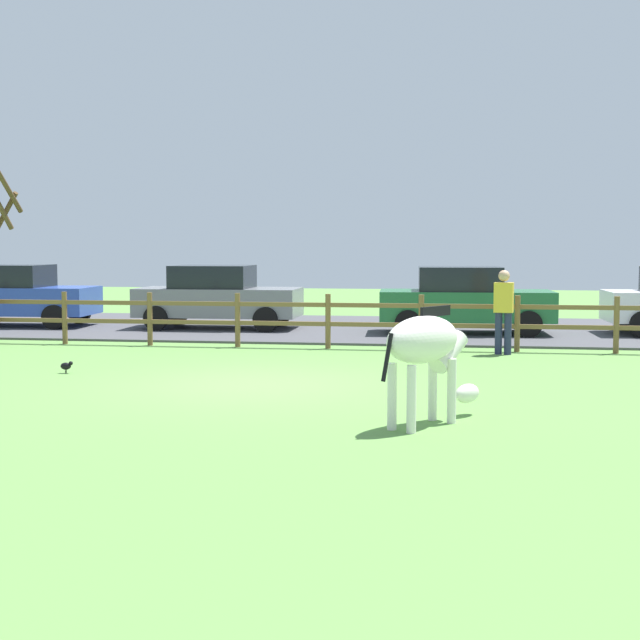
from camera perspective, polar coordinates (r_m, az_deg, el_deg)
ground_plane at (r=14.28m, az=-4.06°, el=-3.97°), size 60.00×60.00×0.00m
parking_asphalt at (r=23.37m, az=1.00°, el=-0.50°), size 28.00×7.40×0.05m
paddock_fence at (r=19.18m, az=-2.32°, el=0.20°), size 21.04×0.11×1.12m
zebra at (r=11.03m, az=6.58°, el=-1.71°), size 1.28×1.68×1.41m
crow_on_grass at (r=16.01m, az=-15.29°, el=-2.73°), size 0.21×0.10×0.20m
parked_car_grey at (r=23.19m, az=-6.31°, el=1.46°), size 4.02×1.92×1.56m
parked_car_blue at (r=24.97m, az=-18.24°, el=1.48°), size 4.07×2.02×1.56m
parked_car_green at (r=22.01m, az=8.84°, el=1.25°), size 4.10×2.08×1.56m
visitor_near_fence at (r=18.32m, az=11.20°, el=0.73°), size 0.39×0.28×1.64m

